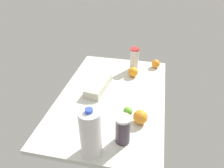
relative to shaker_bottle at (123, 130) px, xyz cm
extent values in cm
cube|color=silver|center=(-41.55, -14.87, -10.20)|extent=(120.00, 76.00, 3.00)
cylinder|color=#3D323E|center=(0.00, 0.00, -0.74)|extent=(8.23, 8.23, 15.93)
cylinder|color=silver|center=(0.00, 0.00, 7.93)|extent=(8.47, 8.47, 1.40)
cylinder|color=beige|center=(-84.42, -4.26, 0.51)|extent=(7.37, 7.37, 18.43)
cylinder|color=red|center=(-84.42, -4.26, 10.43)|extent=(7.59, 7.59, 1.40)
cube|color=#BCB9A7|center=(-47.90, -26.55, -5.54)|extent=(32.08, 15.15, 6.33)
cylinder|color=white|center=(10.66, -14.71, 4.99)|extent=(11.20, 11.20, 27.39)
cylinder|color=blue|center=(10.66, -14.71, 19.59)|extent=(3.92, 3.92, 1.80)
sphere|color=orange|center=(-91.72, 14.32, -5.02)|extent=(7.37, 7.37, 7.37)
sphere|color=#68B635|center=(-22.72, -0.36, -5.68)|extent=(6.05, 6.05, 6.05)
sphere|color=orange|center=(-72.26, -3.43, -4.65)|extent=(8.11, 8.11, 8.11)
sphere|color=orange|center=(-17.13, 8.09, -4.24)|extent=(8.94, 8.94, 8.94)
camera|label=1|loc=(85.43, 12.04, 85.44)|focal=35.00mm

